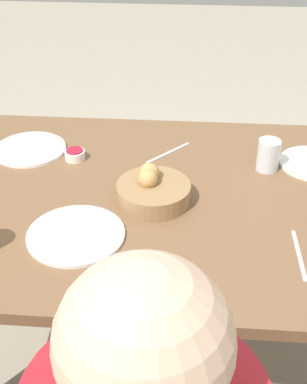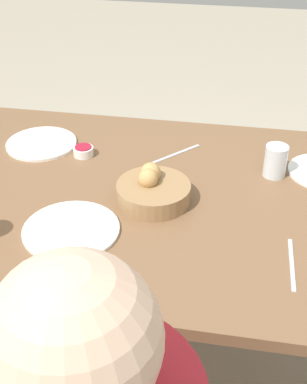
# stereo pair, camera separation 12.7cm
# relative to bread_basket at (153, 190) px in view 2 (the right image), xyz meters

# --- Properties ---
(ground_plane) EXTENTS (10.00, 10.00, 0.00)m
(ground_plane) POSITION_rel_bread_basket_xyz_m (-0.04, -0.03, -0.75)
(ground_plane) COLOR #A89E89
(dining_table) EXTENTS (1.55, 1.00, 0.72)m
(dining_table) POSITION_rel_bread_basket_xyz_m (-0.04, -0.03, -0.11)
(dining_table) COLOR brown
(dining_table) RESTS_ON ground_plane
(bread_basket) EXTENTS (0.22, 0.22, 0.10)m
(bread_basket) POSITION_rel_bread_basket_xyz_m (0.00, 0.00, 0.00)
(bread_basket) COLOR #99754C
(bread_basket) RESTS_ON dining_table
(plate_near_right) EXTENTS (0.24, 0.24, 0.01)m
(plate_near_right) POSITION_rel_bread_basket_xyz_m (0.44, -0.26, -0.03)
(plate_near_right) COLOR white
(plate_near_right) RESTS_ON dining_table
(plate_far_center) EXTENTS (0.26, 0.26, 0.01)m
(plate_far_center) POSITION_rel_bread_basket_xyz_m (0.19, 0.19, -0.03)
(plate_far_center) COLOR white
(plate_far_center) RESTS_ON dining_table
(water_tumbler) EXTENTS (0.07, 0.07, 0.10)m
(water_tumbler) POSITION_rel_bread_basket_xyz_m (-0.35, -0.20, 0.02)
(water_tumbler) COLOR silver
(water_tumbler) RESTS_ON dining_table
(jam_bowl_berry) EXTENTS (0.07, 0.07, 0.03)m
(jam_bowl_berry) POSITION_rel_bread_basket_xyz_m (0.27, -0.22, -0.02)
(jam_bowl_berry) COLOR white
(jam_bowl_berry) RESTS_ON dining_table
(fork_silver) EXTENTS (0.01, 0.20, 0.00)m
(fork_silver) POSITION_rel_bread_basket_xyz_m (-0.39, 0.22, -0.03)
(fork_silver) COLOR #B7B7BC
(fork_silver) RESTS_ON dining_table
(knife_silver) EXTENTS (0.14, 0.15, 0.00)m
(knife_silver) POSITION_rel_bread_basket_xyz_m (-0.03, -0.28, -0.03)
(knife_silver) COLOR #B7B7BC
(knife_silver) RESTS_ON dining_table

